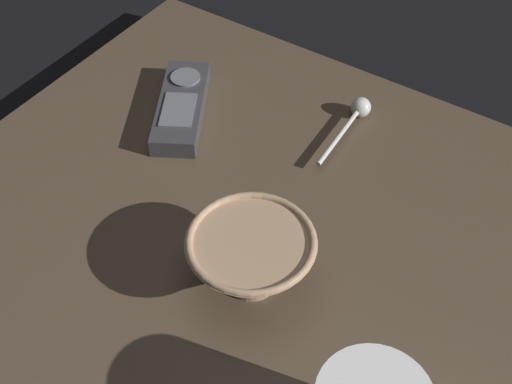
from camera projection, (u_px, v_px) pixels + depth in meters
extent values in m
plane|color=black|center=(242.00, 239.00, 0.78)|extent=(6.00, 6.00, 0.00)
cube|color=#4C3D2D|center=(242.00, 226.00, 0.76)|extent=(0.68, 0.60, 0.05)
cylinder|color=tan|center=(251.00, 278.00, 0.68)|extent=(0.05, 0.05, 0.01)
cone|color=tan|center=(251.00, 259.00, 0.66)|extent=(0.13, 0.13, 0.05)
torus|color=tan|center=(251.00, 242.00, 0.64)|extent=(0.13, 0.13, 0.01)
cylinder|color=silver|center=(339.00, 136.00, 0.81)|extent=(0.01, 0.11, 0.01)
sphere|color=silver|center=(361.00, 107.00, 0.85)|extent=(0.03, 0.03, 0.03)
cube|color=#38383D|center=(181.00, 107.00, 0.85)|extent=(0.13, 0.16, 0.02)
cylinder|color=slate|center=(185.00, 77.00, 0.87)|extent=(0.04, 0.04, 0.00)
cube|color=slate|center=(178.00, 110.00, 0.83)|extent=(0.07, 0.07, 0.00)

